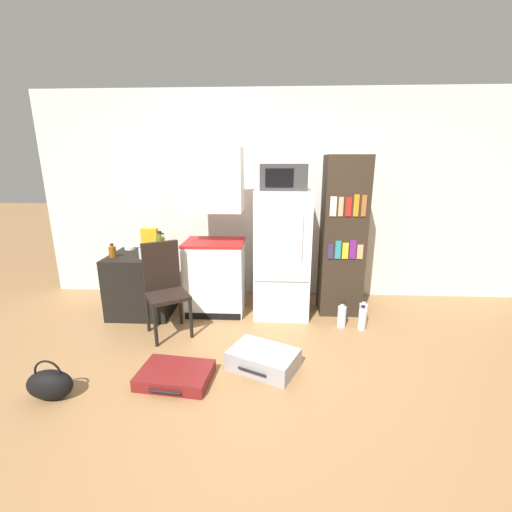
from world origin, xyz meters
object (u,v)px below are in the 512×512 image
object	(u,v)px
bottle_amber_beer	(112,252)
chair	(164,282)
bookshelf	(343,237)
bottle_milk_white	(163,242)
handbag	(50,384)
side_table	(143,283)
suitcase_large_flat	(263,359)
bottle_olive_oil	(161,246)
water_bottle_front	(363,314)
bowl	(130,248)
suitcase_small_flat	(175,375)
water_bottle_back	(362,319)
water_bottle_middle	(342,316)
microwave	(283,177)
bottle_clear_short	(143,253)
refrigerator	(282,254)
cereal_box	(150,241)
kitchen_hutch	(214,239)

from	to	relation	value
bottle_amber_beer	chair	distance (m)	0.81
bookshelf	bottle_milk_white	bearing A→B (deg)	176.59
handbag	side_table	bearing A→B (deg)	84.69
bookshelf	suitcase_large_flat	bearing A→B (deg)	-124.87
bottle_olive_oil	water_bottle_front	world-z (taller)	bottle_olive_oil
suitcase_large_flat	bowl	bearing A→B (deg)	166.57
suitcase_small_flat	bottle_olive_oil	bearing A→B (deg)	116.90
handbag	water_bottle_front	world-z (taller)	handbag
bottle_milk_white	water_bottle_back	distance (m)	2.54
side_table	bottle_amber_beer	distance (m)	0.52
bottle_milk_white	water_bottle_middle	bearing A→B (deg)	-14.73
microwave	bottle_clear_short	world-z (taller)	microwave
chair	suitcase_large_flat	size ratio (longest dim) A/B	1.42
refrigerator	bowl	bearing A→B (deg)	174.53
refrigerator	water_bottle_back	distance (m)	1.16
bottle_clear_short	suitcase_small_flat	xyz separation A→B (m)	(0.66, -1.19, -0.74)
refrigerator	chair	size ratio (longest dim) A/B	1.51
water_bottle_middle	water_bottle_back	bearing A→B (deg)	-14.19
cereal_box	chair	world-z (taller)	cereal_box
kitchen_hutch	refrigerator	size ratio (longest dim) A/B	1.31
suitcase_small_flat	handbag	xyz separation A→B (m)	(-0.91, -0.26, 0.07)
side_table	cereal_box	xyz separation A→B (m)	(0.10, 0.08, 0.51)
suitcase_large_flat	suitcase_small_flat	bearing A→B (deg)	-137.74
cereal_box	water_bottle_back	xyz separation A→B (m)	(2.46, -0.42, -0.76)
bookshelf	bowl	xyz separation A→B (m)	(-2.60, 0.09, -0.19)
water_bottle_front	water_bottle_middle	distance (m)	0.26
microwave	bottle_milk_white	xyz separation A→B (m)	(-1.48, 0.22, -0.81)
kitchen_hutch	water_bottle_middle	world-z (taller)	kitchen_hutch
side_table	bowl	world-z (taller)	bowl
chair	water_bottle_back	world-z (taller)	chair
bookshelf	bowl	size ratio (longest dim) A/B	13.89
microwave	water_bottle_middle	size ratio (longest dim) A/B	1.66
bottle_amber_beer	bottle_olive_oil	size ratio (longest dim) A/B	0.53
bottle_amber_beer	bottle_olive_oil	world-z (taller)	bottle_olive_oil
bottle_milk_white	refrigerator	bearing A→B (deg)	-8.57
water_bottle_back	bottle_milk_white	bearing A→B (deg)	165.31
suitcase_large_flat	kitchen_hutch	bearing A→B (deg)	142.45
suitcase_large_flat	water_bottle_front	world-z (taller)	water_bottle_front
water_bottle_front	bottle_clear_short	bearing A→B (deg)	178.68
bottle_milk_white	bowl	bearing A→B (deg)	-174.19
suitcase_small_flat	water_bottle_back	xyz separation A→B (m)	(1.80, 1.01, 0.07)
suitcase_small_flat	refrigerator	bearing A→B (deg)	63.39
side_table	bottle_amber_beer	world-z (taller)	bottle_amber_beer
refrigerator	water_bottle_front	distance (m)	1.14
bottle_amber_beer	water_bottle_middle	distance (m)	2.71
kitchen_hutch	handbag	world-z (taller)	kitchen_hutch
bottle_clear_short	suitcase_small_flat	bearing A→B (deg)	-60.86
bottle_amber_beer	handbag	bearing A→B (deg)	-85.46
bottle_olive_oil	chair	bearing A→B (deg)	-69.83
bookshelf	suitcase_small_flat	world-z (taller)	bookshelf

